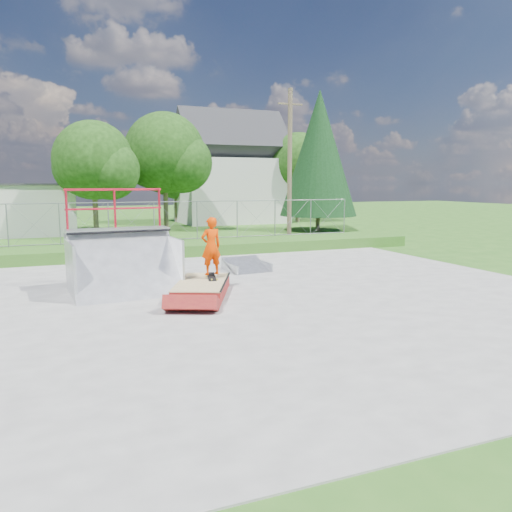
{
  "coord_description": "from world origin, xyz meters",
  "views": [
    {
      "loc": [
        -4.1,
        -12.2,
        3.11
      ],
      "look_at": [
        1.02,
        0.61,
        1.1
      ],
      "focal_mm": 35.0,
      "sensor_mm": 36.0,
      "label": 1
    }
  ],
  "objects": [
    {
      "name": "utility_pole",
      "position": [
        7.5,
        12.0,
        4.0
      ],
      "size": [
        0.24,
        0.24,
        8.0
      ],
      "primitive_type": "cylinder",
      "color": "brown",
      "rests_on": "ground"
    },
    {
      "name": "conifer_tree",
      "position": [
        12.0,
        17.0,
        5.05
      ],
      "size": [
        5.04,
        5.04,
        9.1
      ],
      "color": "brown",
      "rests_on": "ground"
    },
    {
      "name": "grass_berm",
      "position": [
        0.0,
        9.5,
        0.25
      ],
      "size": [
        24.0,
        3.0,
        0.5
      ],
      "primitive_type": "cube",
      "color": "#295C1A",
      "rests_on": "ground"
    },
    {
      "name": "concrete_pad",
      "position": [
        0.0,
        0.0,
        0.02
      ],
      "size": [
        20.0,
        16.0,
        0.04
      ],
      "primitive_type": "cube",
      "color": "gray",
      "rests_on": "ground"
    },
    {
      "name": "chain_link_fence",
      "position": [
        0.0,
        10.5,
        1.4
      ],
      "size": [
        20.0,
        0.06,
        1.8
      ],
      "primitive_type": null,
      "color": "gray",
      "rests_on": "grass_berm"
    },
    {
      "name": "ground",
      "position": [
        0.0,
        0.0,
        0.0
      ],
      "size": [
        120.0,
        120.0,
        0.0
      ],
      "primitive_type": "plane",
      "color": "#295C1A",
      "rests_on": "ground"
    },
    {
      "name": "skater",
      "position": [
        -0.07,
        1.32,
        1.27
      ],
      "size": [
        0.65,
        0.47,
        1.65
      ],
      "primitive_type": "imported",
      "rotation": [
        0.0,
        0.0,
        3.28
      ],
      "color": "#EF3900",
      "rests_on": "grind_box"
    },
    {
      "name": "tree_center",
      "position": [
        2.78,
        19.81,
        4.85
      ],
      "size": [
        5.44,
        5.12,
        7.6
      ],
      "color": "brown",
      "rests_on": "ground"
    },
    {
      "name": "skateboard",
      "position": [
        -0.07,
        1.32,
        0.45
      ],
      "size": [
        0.38,
        0.82,
        0.13
      ],
      "primitive_type": "cube",
      "rotation": [
        0.14,
        0.0,
        -0.2
      ],
      "color": "black",
      "rests_on": "grind_box"
    },
    {
      "name": "flat_bank_ramp",
      "position": [
        2.09,
        4.17,
        0.21
      ],
      "size": [
        1.49,
        1.57,
        0.42
      ],
      "primitive_type": null,
      "rotation": [
        0.0,
        0.0,
        0.08
      ],
      "color": "#9B9DA3",
      "rests_on": "concrete_pad"
    },
    {
      "name": "gable_house",
      "position": [
        9.0,
        26.0,
        3.84
      ],
      "size": [
        8.4,
        6.08,
        8.94
      ],
      "color": "silver",
      "rests_on": "ground"
    },
    {
      "name": "tree_back_mid",
      "position": [
        5.21,
        27.86,
        3.63
      ],
      "size": [
        4.08,
        3.84,
        5.7
      ],
      "color": "brown",
      "rests_on": "ground"
    },
    {
      "name": "grind_box",
      "position": [
        -0.43,
        1.02,
        0.2
      ],
      "size": [
        2.3,
        3.03,
        0.41
      ],
      "rotation": [
        0.0,
        0.0,
        -0.41
      ],
      "color": "maroon",
      "rests_on": "concrete_pad"
    },
    {
      "name": "tree_right_far",
      "position": [
        14.27,
        23.82,
        4.54
      ],
      "size": [
        5.1,
        4.8,
        7.12
      ],
      "color": "brown",
      "rests_on": "ground"
    },
    {
      "name": "quarter_pipe",
      "position": [
        -2.37,
        2.14,
        1.48
      ],
      "size": [
        3.14,
        2.72,
        2.95
      ],
      "primitive_type": null,
      "rotation": [
        0.0,
        0.0,
        0.08
      ],
      "color": "#9B9DA3",
      "rests_on": "concrete_pad"
    },
    {
      "name": "tree_left_near",
      "position": [
        -1.75,
        17.83,
        4.24
      ],
      "size": [
        4.76,
        4.48,
        6.65
      ],
      "color": "brown",
      "rests_on": "ground"
    }
  ]
}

